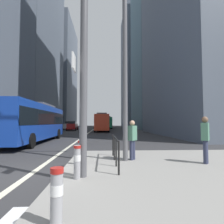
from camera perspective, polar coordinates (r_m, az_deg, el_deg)
The scene contains 22 objects.
ground_plane at distance 26.43m, azimuth -7.85°, elevation -6.83°, with size 160.00×160.00×0.00m, color #303033.
median_island at distance 6.36m, azimuth 28.65°, elevation -17.40°, with size 9.00×10.00×0.15m, color gray.
lane_centre_line at distance 36.39m, azimuth -6.44°, elevation -5.84°, with size 0.20×80.00×0.01m, color beige.
office_tower_left_mid at distance 55.93m, azimuth -23.36°, elevation 21.97°, with size 11.29×24.05×50.50m, color slate.
office_tower_left_far at distance 79.46m, azimuth -16.27°, elevation 10.66°, with size 12.39×24.62×41.14m, color slate.
office_tower_right_mid at distance 57.11m, azimuth 13.44°, elevation 22.21°, with size 11.98×16.18×52.24m, color slate.
office_tower_right_far at distance 75.92m, azimuth 8.73°, elevation 12.60°, with size 13.66×19.28×44.66m, color slate.
city_bus_blue_oncoming at distance 17.17m, azimuth -22.71°, elevation -2.43°, with size 2.75×11.66×3.40m.
city_bus_red_receding at distance 36.11m, azimuth -3.14°, elevation -2.97°, with size 2.74×10.90×3.40m.
city_bus_red_distant at distance 52.97m, azimuth -1.50°, elevation -3.05°, with size 2.76×11.34×3.40m.
car_oncoming_mid at distance 40.82m, azimuth -11.96°, elevation -4.12°, with size 2.11×4.42×1.94m.
car_receding_near at distance 62.98m, azimuth -1.55°, elevation -3.85°, with size 2.04×4.49×1.94m.
car_receding_far at distance 62.39m, azimuth -2.32°, elevation -3.85°, with size 2.18×4.57×1.94m.
car_oncoming_far at distance 45.63m, azimuth -12.92°, elevation -4.00°, with size 2.11×4.61×1.94m.
traffic_signal_gantry at distance 6.52m, azimuth -29.18°, elevation 19.31°, with size 6.50×0.65×6.00m.
street_lamp_post at distance 8.45m, azimuth 3.93°, elevation 22.08°, with size 5.50×0.32×8.00m.
bollard_left at distance 3.13m, azimuth -16.48°, elevation -22.69°, with size 0.20×0.20×0.85m.
bollard_right at distance 5.35m, azimuth -10.54°, elevation -14.20°, with size 0.20×0.20×0.90m.
bollard_back at distance 7.05m, azimuth -9.55°, elevation -11.66°, with size 0.20×0.20×0.87m.
pedestrian_railing at distance 7.20m, azimuth 0.99°, elevation -9.85°, with size 0.06×3.29×0.98m.
pedestrian_waiting at distance 7.84m, azimuth 6.20°, elevation -7.85°, with size 0.43×0.45×1.61m.
pedestrian_far at distance 7.91m, azimuth 26.50°, elevation -6.85°, with size 0.42×0.45×1.75m.
Camera 1 is at (2.34, -6.28, 1.67)m, focal length 30.07 mm.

